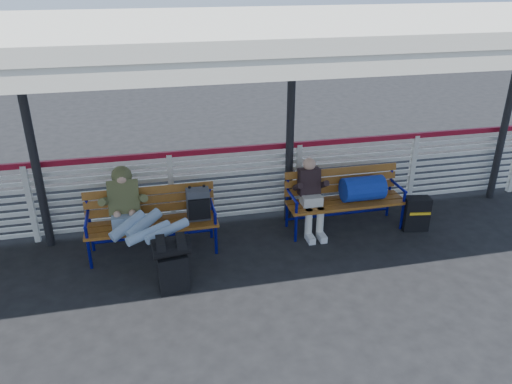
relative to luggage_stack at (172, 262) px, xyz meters
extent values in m
plane|color=black|center=(0.13, -0.22, -0.41)|extent=(60.00, 60.00, 0.00)
cube|color=silver|center=(0.13, 1.68, 0.19)|extent=(12.00, 0.04, 1.04)
cube|color=maroon|center=(0.13, 1.68, 0.79)|extent=(12.00, 0.06, 0.08)
cube|color=silver|center=(0.13, 0.68, 2.67)|extent=(12.60, 3.60, 0.16)
cube|color=silver|center=(0.13, -1.07, 2.54)|extent=(12.60, 0.06, 0.30)
cylinder|color=black|center=(-1.67, 1.53, 1.09)|extent=(0.12, 0.12, 3.00)
cylinder|color=black|center=(1.93, 1.53, 1.09)|extent=(0.12, 0.12, 3.00)
cylinder|color=black|center=(5.63, 1.53, 1.09)|extent=(0.12, 0.12, 3.00)
cube|color=black|center=(0.00, 0.00, -0.16)|extent=(0.39, 0.26, 0.50)
cylinder|color=black|center=(0.00, 0.00, 0.22)|extent=(0.48, 0.31, 0.25)
cube|color=#9F591E|center=(-0.20, 0.95, 0.04)|extent=(1.80, 0.50, 0.04)
cube|color=#9F591E|center=(-0.20, 1.21, 0.31)|extent=(1.80, 0.10, 0.40)
cylinder|color=#0C108B|center=(-1.05, 0.75, -0.19)|extent=(0.04, 0.04, 0.45)
cylinder|color=#0C108B|center=(0.65, 0.75, -0.19)|extent=(0.04, 0.04, 0.45)
cylinder|color=#0C108B|center=(-1.05, 1.22, 0.04)|extent=(0.04, 0.04, 0.90)
cylinder|color=#0C108B|center=(0.65, 1.22, 0.04)|extent=(0.04, 0.04, 0.90)
cube|color=#47494E|center=(0.45, 0.97, 0.28)|extent=(0.32, 0.20, 0.45)
cube|color=#9F591E|center=(2.69, 1.03, 0.04)|extent=(1.80, 0.50, 0.04)
cube|color=#9F591E|center=(2.69, 1.29, 0.31)|extent=(1.80, 0.10, 0.40)
cylinder|color=#0C108B|center=(1.84, 0.83, -0.19)|extent=(0.04, 0.04, 0.45)
cylinder|color=#0C108B|center=(3.54, 0.83, -0.19)|extent=(0.04, 0.04, 0.45)
cylinder|color=#0C108B|center=(1.84, 1.30, 0.04)|extent=(0.04, 0.04, 0.90)
cylinder|color=#0C108B|center=(3.54, 1.30, 0.04)|extent=(0.04, 0.04, 0.90)
cylinder|color=navy|center=(2.94, 1.03, 0.25)|extent=(0.63, 0.37, 0.37)
cube|color=#8EA2BF|center=(-0.55, 1.00, 0.13)|extent=(0.36, 0.26, 0.18)
cube|color=brown|center=(-0.55, 1.20, 0.39)|extent=(0.42, 0.38, 0.53)
sphere|color=brown|center=(-0.55, 1.30, 0.67)|extent=(0.28, 0.28, 0.28)
sphere|color=tan|center=(-0.55, 1.26, 0.66)|extent=(0.21, 0.21, 0.21)
cube|color=black|center=(-0.12, -0.06, 0.31)|extent=(0.11, 0.27, 0.10)
cube|color=black|center=(0.12, -0.06, 0.31)|extent=(0.11, 0.27, 0.10)
cube|color=beige|center=(2.14, 1.06, 0.12)|extent=(0.30, 0.24, 0.16)
cube|color=black|center=(2.14, 1.20, 0.37)|extent=(0.32, 0.23, 0.42)
sphere|color=tan|center=(2.14, 1.22, 0.64)|extent=(0.19, 0.19, 0.19)
cylinder|color=beige|center=(2.05, 0.88, -0.17)|extent=(0.11, 0.11, 0.46)
cylinder|color=beige|center=(2.23, 0.88, -0.17)|extent=(0.11, 0.11, 0.46)
cube|color=silver|center=(2.05, 0.78, -0.36)|extent=(0.10, 0.24, 0.10)
cube|color=silver|center=(2.23, 0.78, -0.36)|extent=(0.10, 0.24, 0.10)
cube|color=black|center=(3.74, 0.78, -0.14)|extent=(0.41, 0.27, 0.53)
cube|color=gold|center=(3.74, 0.66, -0.09)|extent=(0.32, 0.07, 0.04)
camera|label=1|loc=(-0.16, -5.30, 3.32)|focal=35.00mm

